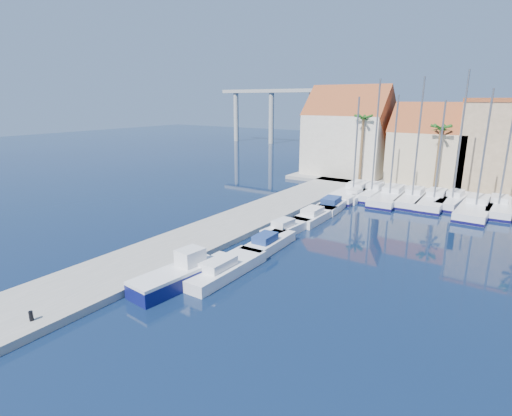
{
  "coord_description": "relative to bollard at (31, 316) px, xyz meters",
  "views": [
    {
      "loc": [
        13.28,
        -12.59,
        11.82
      ],
      "look_at": [
        -4.89,
        14.13,
        3.0
      ],
      "focal_mm": 28.0,
      "sensor_mm": 36.0,
      "label": 1
    }
  ],
  "objects": [
    {
      "name": "motorboat_west_1",
      "position": [
        4.02,
        17.01,
        -0.26
      ],
      "size": [
        2.15,
        6.03,
        1.4
      ],
      "rotation": [
        0.0,
        0.0,
        0.04
      ],
      "color": "white",
      "rests_on": "ground"
    },
    {
      "name": "palm_1",
      "position": [
        11.13,
        45.73,
        7.36
      ],
      "size": [
        2.6,
        2.6,
        9.15
      ],
      "color": "brown",
      "rests_on": "shore_north"
    },
    {
      "name": "ground",
      "position": [
        7.13,
        3.73,
        -0.77
      ],
      "size": [
        260.0,
        260.0,
        0.0
      ],
      "primitive_type": "plane",
      "color": "black",
      "rests_on": "ground"
    },
    {
      "name": "sailboat_5",
      "position": [
        14.15,
        40.83,
        -0.1
      ],
      "size": [
        2.86,
        8.38,
        14.89
      ],
      "rotation": [
        0.0,
        0.0,
        -0.08
      ],
      "color": "white",
      "rests_on": "ground"
    },
    {
      "name": "fishing_boat",
      "position": [
        2.72,
        8.12,
        -0.04
      ],
      "size": [
        2.7,
        6.48,
        2.21
      ],
      "rotation": [
        0.0,
        0.0,
        -0.1
      ],
      "color": "#0E1252",
      "rests_on": "ground"
    },
    {
      "name": "motorboat_west_6",
      "position": [
        3.15,
        42.19,
        -0.26
      ],
      "size": [
        2.07,
        6.02,
        1.4
      ],
      "rotation": [
        0.0,
        0.0,
        0.03
      ],
      "color": "white",
      "rests_on": "ground"
    },
    {
      "name": "sailboat_7",
      "position": [
        18.68,
        40.53,
        -0.18
      ],
      "size": [
        2.85,
        9.14,
        11.74
      ],
      "rotation": [
        0.0,
        0.0,
        0.05
      ],
      "color": "white",
      "rests_on": "ground"
    },
    {
      "name": "motorboat_west_5",
      "position": [
        3.91,
        36.99,
        -0.26
      ],
      "size": [
        1.89,
        5.86,
        1.4
      ],
      "rotation": [
        0.0,
        0.0,
        0.0
      ],
      "color": "white",
      "rests_on": "ground"
    },
    {
      "name": "motorboat_west_4",
      "position": [
        3.24,
        31.65,
        -0.26
      ],
      "size": [
        3.03,
        7.49,
        1.4
      ],
      "rotation": [
        0.0,
        0.0,
        0.1
      ],
      "color": "white",
      "rests_on": "ground"
    },
    {
      "name": "building_1",
      "position": [
        9.13,
        50.73,
        4.52
      ],
      "size": [
        10.3,
        8.0,
        11.0
      ],
      "color": "#CBB48F",
      "rests_on": "shore_north"
    },
    {
      "name": "viaduct",
      "position": [
        -31.94,
        85.73,
        9.48
      ],
      "size": [
        48.0,
        2.2,
        14.45
      ],
      "color": "#9E9E99",
      "rests_on": "ground"
    },
    {
      "name": "motorboat_west_2",
      "position": [
        3.24,
        21.27,
        -0.26
      ],
      "size": [
        2.27,
        5.91,
        1.4
      ],
      "rotation": [
        0.0,
        0.0,
        -0.07
      ],
      "color": "white",
      "rests_on": "ground"
    },
    {
      "name": "bollard",
      "position": [
        0.0,
        0.0,
        0.0
      ],
      "size": [
        0.22,
        0.22,
        0.54
      ],
      "primitive_type": "cylinder",
      "color": "black",
      "rests_on": "quay_west"
    },
    {
      "name": "shore_north",
      "position": [
        17.13,
        51.73,
        -0.52
      ],
      "size": [
        54.0,
        16.0,
        0.5
      ],
      "primitive_type": "cube",
      "color": "gray",
      "rests_on": "ground"
    },
    {
      "name": "sailboat_4",
      "position": [
        12.34,
        39.89,
        -0.2
      ],
      "size": [
        2.86,
        10.2,
        11.74
      ],
      "rotation": [
        0.0,
        0.0,
        0.02
      ],
      "color": "white",
      "rests_on": "ground"
    },
    {
      "name": "building_0",
      "position": [
        -2.87,
        50.73,
        5.75
      ],
      "size": [
        12.3,
        9.0,
        13.5
      ],
      "color": "beige",
      "rests_on": "shore_north"
    },
    {
      "name": "motorboat_west_0",
      "position": [
        4.12,
        11.01,
        -0.26
      ],
      "size": [
        2.33,
        7.28,
        1.4
      ],
      "rotation": [
        0.0,
        0.0,
        0.0
      ],
      "color": "white",
      "rests_on": "ground"
    },
    {
      "name": "sailboat_0",
      "position": [
        3.09,
        38.92,
        -0.21
      ],
      "size": [
        3.05,
        11.54,
        12.12
      ],
      "rotation": [
        0.0,
        0.0,
        0.0
      ],
      "color": "white",
      "rests_on": "ground"
    },
    {
      "name": "sailboat_1",
      "position": [
        5.08,
        39.79,
        -0.14
      ],
      "size": [
        2.52,
        8.99,
        14.15
      ],
      "rotation": [
        0.0,
        0.0,
        0.02
      ],
      "color": "white",
      "rests_on": "ground"
    },
    {
      "name": "sailboat_3",
      "position": [
        9.97,
        39.6,
        -0.15
      ],
      "size": [
        2.85,
        9.53,
        14.24
      ],
      "rotation": [
        0.0,
        0.0,
        0.04
      ],
      "color": "white",
      "rests_on": "ground"
    },
    {
      "name": "palm_0",
      "position": [
        1.13,
        45.73,
        8.31
      ],
      "size": [
        2.6,
        2.6,
        10.15
      ],
      "color": "brown",
      "rests_on": "shore_north"
    },
    {
      "name": "quay_west",
      "position": [
        -1.87,
        17.23,
        -0.52
      ],
      "size": [
        6.0,
        77.0,
        0.5
      ],
      "primitive_type": "cube",
      "color": "gray",
      "rests_on": "ground"
    },
    {
      "name": "sailboat_2",
      "position": [
        7.52,
        39.12,
        -0.2
      ],
      "size": [
        3.31,
        11.04,
        12.32
      ],
      "rotation": [
        0.0,
        0.0,
        0.04
      ],
      "color": "white",
      "rests_on": "ground"
    },
    {
      "name": "motorboat_west_3",
      "position": [
        3.56,
        26.47,
        -0.26
      ],
      "size": [
        2.22,
        6.78,
        1.4
      ],
      "rotation": [
        0.0,
        0.0,
        0.01
      ],
      "color": "white",
      "rests_on": "ground"
    },
    {
      "name": "sailboat_6",
      "position": [
        16.75,
        38.94,
        -0.2
      ],
      "size": [
        3.3,
        11.4,
        12.89
      ],
      "rotation": [
        0.0,
        0.0,
        -0.03
      ],
      "color": "white",
      "rests_on": "ground"
    }
  ]
}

